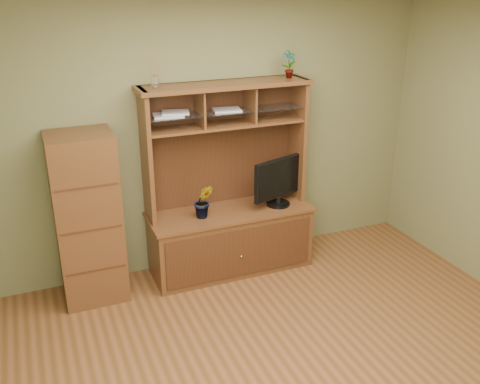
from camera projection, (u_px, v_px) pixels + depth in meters
room at (314, 212)px, 3.57m from camera, size 4.54×4.04×2.74m
media_hutch at (229, 221)px, 5.39m from camera, size 1.66×0.61×1.90m
monitor at (279, 181)px, 5.35m from camera, size 0.60×0.24×0.49m
orchid_plant at (204, 201)px, 5.10m from camera, size 0.22×0.19×0.34m
top_plant at (289, 64)px, 5.12m from camera, size 0.15×0.11×0.26m
reed_diffuser at (154, 75)px, 4.66m from camera, size 0.06×0.06×0.30m
magazines at (190, 113)px, 4.91m from camera, size 0.86×0.25×0.04m
side_cabinet at (88, 219)px, 4.80m from camera, size 0.56×0.51×1.58m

